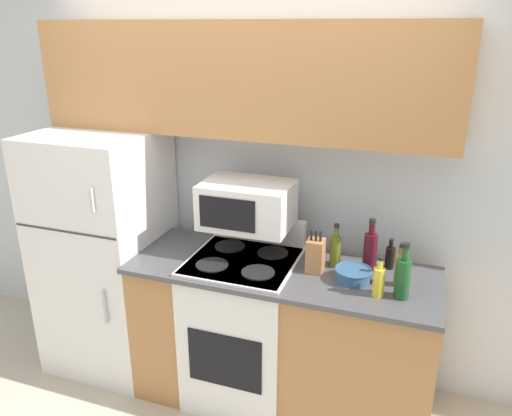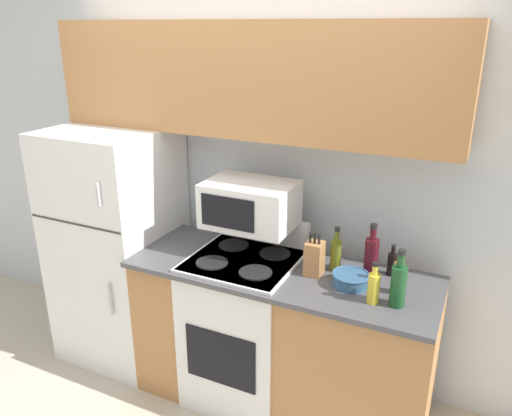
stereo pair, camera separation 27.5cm
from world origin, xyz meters
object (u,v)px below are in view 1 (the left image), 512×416
at_px(refrigerator, 106,252).
at_px(stove, 244,326).
at_px(microwave, 247,205).
at_px(bottle_vinegar, 400,269).
at_px(bowl, 353,274).
at_px(bottle_olive_oil, 335,250).
at_px(bottle_soy_sauce, 390,257).
at_px(bottle_wine_green, 403,277).
at_px(bottle_wine_red, 370,250).
at_px(knife_block, 315,255).
at_px(bottle_cooking_spray, 379,281).

height_order(refrigerator, stove, refrigerator).
distance_m(microwave, bottle_vinegar, 0.92).
bearing_deg(bowl, microwave, 168.67).
bearing_deg(stove, bottle_olive_oil, 12.64).
distance_m(bowl, bottle_olive_oil, 0.19).
bearing_deg(bottle_vinegar, microwave, 173.41).
xyz_separation_m(bowl, bottle_soy_sauce, (0.17, 0.22, 0.03)).
xyz_separation_m(stove, bottle_olive_oil, (0.51, 0.12, 0.55)).
relative_size(bottle_wine_green, bottle_wine_red, 1.00).
bearing_deg(bottle_wine_green, bowl, 159.39).
bearing_deg(bottle_olive_oil, bottle_soy_sauce, 15.64).
bearing_deg(bottle_olive_oil, microwave, -179.73).
xyz_separation_m(bowl, bottle_olive_oil, (-0.13, 0.13, 0.06)).
bearing_deg(bottle_wine_green, bottle_vinegar, 100.40).
bearing_deg(bottle_vinegar, knife_block, 178.46).
height_order(refrigerator, knife_block, refrigerator).
bearing_deg(refrigerator, bowl, -2.87).
height_order(stove, bottle_wine_red, bottle_wine_red).
relative_size(microwave, bottle_wine_red, 1.73).
bearing_deg(bottle_cooking_spray, bowl, 140.78).
relative_size(knife_block, bottle_wine_red, 0.83).
height_order(knife_block, bottle_cooking_spray, knife_block).
bearing_deg(microwave, bottle_cooking_spray, -17.37).
distance_m(knife_block, bottle_olive_oil, 0.13).
relative_size(bowl, bottle_vinegar, 0.84).
height_order(knife_block, bottle_soy_sauce, knife_block).
xyz_separation_m(knife_block, bottle_vinegar, (0.45, -0.01, -0.00)).
distance_m(bowl, bottle_wine_green, 0.29).
height_order(bottle_olive_oil, bottle_vinegar, bottle_olive_oil).
distance_m(refrigerator, bottle_soy_sauce, 1.83).
xyz_separation_m(refrigerator, microwave, (0.99, 0.05, 0.44)).
xyz_separation_m(bottle_olive_oil, bottle_cooking_spray, (0.27, -0.25, -0.02)).
bearing_deg(stove, microwave, 98.49).
height_order(microwave, bottle_cooking_spray, microwave).
distance_m(knife_block, bowl, 0.23).
distance_m(bottle_wine_green, bottle_cooking_spray, 0.12).
bearing_deg(bottle_olive_oil, knife_block, -134.76).
bearing_deg(bowl, bottle_wine_red, 69.59).
bearing_deg(bottle_soy_sauce, bottle_vinegar, -71.01).
height_order(bottle_wine_green, bottle_wine_red, same).
relative_size(stove, bottle_vinegar, 4.63).
xyz_separation_m(microwave, bottle_wine_red, (0.72, 0.04, -0.20)).
height_order(refrigerator, bottle_cooking_spray, refrigerator).
relative_size(bottle_olive_oil, bottle_wine_red, 0.87).
xyz_separation_m(microwave, bottle_wine_green, (0.92, -0.23, -0.20)).
bearing_deg(bottle_cooking_spray, microwave, 162.63).
height_order(bowl, bottle_cooking_spray, bottle_cooking_spray).
distance_m(knife_block, bottle_cooking_spray, 0.40).
height_order(microwave, bottle_soy_sauce, microwave).
bearing_deg(bottle_vinegar, bowl, -173.13).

